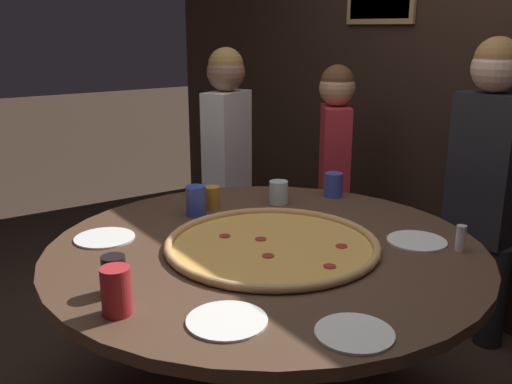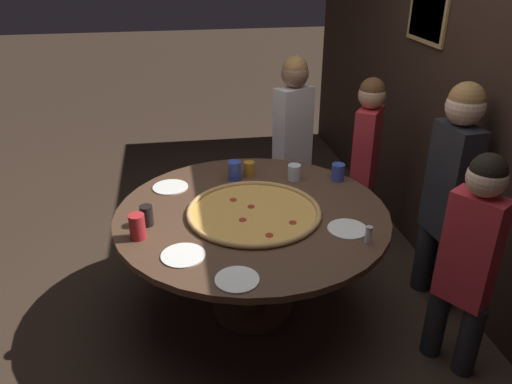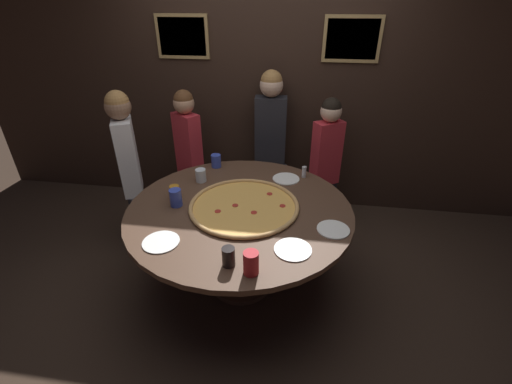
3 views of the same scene
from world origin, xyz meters
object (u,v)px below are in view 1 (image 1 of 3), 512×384
diner_side_right (334,167)px  white_plate_left_side (227,321)px  drink_cup_far_right (116,291)px  condiment_shaker (461,238)px  white_plate_right_side (417,241)px  drink_cup_centre_back (114,274)px  drink_cup_beside_pizza (196,201)px  diner_centre_back (484,176)px  dining_table (266,275)px  giant_pizza (272,244)px  drink_cup_front_edge (279,192)px  drink_cup_far_left (334,185)px  white_plate_beside_cup (105,238)px  drink_cup_near_left (212,197)px  white_plate_near_front (354,333)px  diner_far_right (227,157)px

diner_side_right → white_plate_left_side: bearing=163.8°
drink_cup_far_right → condiment_shaker: size_ratio=1.47×
white_plate_right_side → drink_cup_centre_back: bearing=-102.8°
drink_cup_far_right → drink_cup_beside_pizza: drink_cup_far_right is taller
drink_cup_beside_pizza → diner_centre_back: (0.56, 1.27, 0.04)m
dining_table → giant_pizza: size_ratio=2.05×
giant_pizza → diner_side_right: 1.24m
drink_cup_front_edge → drink_cup_far_left: size_ratio=0.93×
white_plate_right_side → diner_centre_back: size_ratio=0.15×
drink_cup_front_edge → dining_table: bearing=-42.2°
drink_cup_beside_pizza → white_plate_beside_cup: (0.05, -0.44, -0.06)m
drink_cup_far_left → drink_cup_centre_back: drink_cup_centre_back is taller
condiment_shaker → white_plate_left_side: bearing=-92.4°
white_plate_left_side → white_plate_right_side: bearing=96.5°
condiment_shaker → white_plate_right_side: bearing=-156.8°
drink_cup_front_edge → white_plate_left_side: drink_cup_front_edge is taller
drink_cup_beside_pizza → diner_centre_back: size_ratio=0.09×
drink_cup_centre_back → white_plate_left_side: drink_cup_centre_back is taller
drink_cup_far_left → drink_cup_beside_pizza: bearing=-100.6°
diner_side_right → diner_centre_back: bearing=-128.7°
drink_cup_near_left → condiment_shaker: 1.09m
drink_cup_far_right → diner_centre_back: (-0.10, 1.89, 0.04)m
dining_table → drink_cup_centre_back: (0.05, -0.62, 0.18)m
dining_table → drink_cup_near_left: drink_cup_near_left is taller
white_plate_beside_cup → diner_centre_back: diner_centre_back is taller
white_plate_near_front → diner_far_right: bearing=158.2°
drink_cup_near_left → diner_far_right: diner_far_right is taller
drink_cup_front_edge → drink_cup_beside_pizza: 0.41m
drink_cup_far_right → white_plate_left_side: (0.22, 0.23, -0.07)m
dining_table → drink_cup_far_left: 0.75m
white_plate_left_side → drink_cup_beside_pizza: bearing=156.0°
giant_pizza → drink_cup_far_right: size_ratio=5.66×
condiment_shaker → diner_far_right: bearing=-178.7°
drink_cup_beside_pizza → white_plate_left_side: 0.96m
giant_pizza → drink_cup_centre_back: 0.63m
drink_cup_centre_back → white_plate_beside_cup: drink_cup_centre_back is taller
white_plate_near_front → drink_cup_far_right: bearing=-134.8°
condiment_shaker → dining_table: bearing=-129.1°
diner_centre_back → drink_cup_front_edge: bearing=56.5°
white_plate_left_side → condiment_shaker: (0.04, 0.99, 0.05)m
drink_cup_near_left → white_plate_near_front: bearing=-12.1°
drink_cup_near_left → drink_cup_far_left: bearing=73.1°
drink_cup_centre_back → white_plate_beside_cup: (-0.47, 0.14, -0.06)m
white_plate_left_side → white_plate_near_front: (0.25, 0.25, 0.00)m
drink_cup_near_left → white_plate_beside_cup: drink_cup_near_left is taller
drink_cup_far_right → white_plate_near_front: bearing=45.2°
dining_table → diner_side_right: 1.24m
giant_pizza → white_plate_near_front: 0.66m
white_plate_near_front → diner_side_right: diner_side_right is taller
drink_cup_far_left → white_plate_beside_cup: drink_cup_far_left is taller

